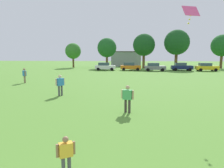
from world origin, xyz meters
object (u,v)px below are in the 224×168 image
Objects in this scene: parked_car_navy_3 at (181,67)px; tree_center at (144,45)px; parked_car_yellow_4 at (206,67)px; adult_bystander at (128,97)px; bystander_midfield at (24,74)px; tree_left at (107,48)px; child_kite_flyer at (66,152)px; kite at (191,12)px; bystander_near_trees at (60,83)px; tree_far_right at (222,46)px; parked_car_gray_2 at (154,67)px; parked_car_orange_1 at (130,66)px; tree_far_left at (73,51)px; parked_car_white_0 at (105,66)px; tree_right at (177,43)px.

tree_center reaches higher than parked_car_navy_3.
adult_bystander is at bearing -116.27° from parked_car_yellow_4.
parked_car_navy_3 and parked_car_yellow_4 have the same top height.
bystander_midfield is 31.34m from parked_car_navy_3.
tree_left is 0.89× the size of tree_center.
tree_center is (-12.23, 8.52, 4.90)m from parked_car_yellow_4.
child_kite_flyer is 1.04× the size of kite.
kite is at bearing -165.61° from bystander_midfield.
bystander_midfield is at bearing 85.04° from bystander_near_trees.
tree_far_right reaches higher than tree_left.
bystander_near_trees is 32.47m from parked_car_navy_3.
kite is (3.54, 1.15, 4.76)m from adult_bystander.
child_kite_flyer is 37.69m from parked_car_gray_2.
bystander_midfield is 26.17m from parked_car_gray_2.
parked_car_orange_1 is (5.57, 27.93, -0.15)m from bystander_near_trees.
bystander_near_trees reaches higher than parked_car_gray_2.
parked_car_navy_3 is 0.50× the size of tree_center.
bystander_near_trees is (-3.92, 10.58, 0.35)m from child_kite_flyer.
bystander_near_trees is at bearing 79.96° from child_kite_flyer.
tree_far_right reaches higher than tree_far_left.
parked_car_orange_1 is 0.68× the size of tree_far_left.
child_kite_flyer is 46.95m from tree_center.
bystander_midfield reaches higher than parked_car_white_0.
tree_left reaches higher than parked_car_orange_1.
parked_car_gray_2 is (10.55, 26.52, -0.15)m from bystander_near_trees.
tree_far_right is (11.31, 2.09, -0.69)m from tree_right.
kite is 33.18m from parked_car_yellow_4.
adult_bystander is 40.62m from tree_center.
parked_car_yellow_4 is at bearing -8.93° from parked_car_navy_3.
tree_left is 0.92× the size of tree_far_right.
parked_car_gray_2 is 14.94m from tree_left.
tree_far_left is (-25.75, 8.48, 3.44)m from parked_car_navy_3.
parked_car_white_0 and parked_car_orange_1 have the same top height.
parked_car_navy_3 is (23.10, 21.17, -0.18)m from bystander_midfield.
child_kite_flyer is 38.54m from parked_car_orange_1.
tree_left is (-16.74, 7.69, 4.24)m from parked_car_navy_3.
kite is 0.25× the size of parked_car_yellow_4.
tree_far_left is 0.77× the size of tree_far_right.
tree_center is (8.74, 8.24, 4.90)m from parked_car_white_0.
tree_center is at bearing 53.51° from child_kite_flyer.
tree_center is at bearing 67.20° from parked_car_orange_1.
kite is (5.11, 7.37, 5.04)m from child_kite_flyer.
tree_left reaches higher than kite.
bystander_near_trees reaches higher than parked_car_white_0.
parked_car_white_0 is 0.52× the size of tree_far_right.
bystander_near_trees is 35.99m from tree_left.
bystander_near_trees is 0.21× the size of tree_far_right.
parked_car_white_0 is at bearing 120.65° from adult_bystander.
tree_far_right is at bearing 29.72° from parked_car_gray_2.
parked_car_yellow_4 is (12.09, 30.52, -4.84)m from kite.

